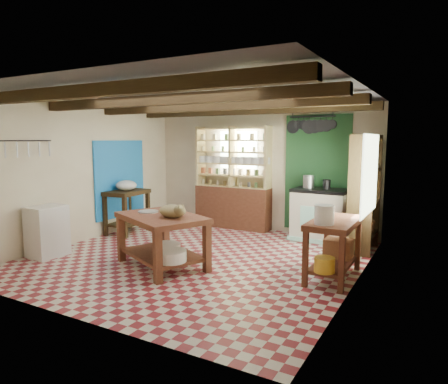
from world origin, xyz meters
The scene contains 30 objects.
floor centered at (0.00, 0.00, -0.01)m, with size 5.00×5.00×0.02m, color maroon.
ceiling centered at (0.00, 0.00, 2.60)m, with size 5.00×5.00×0.02m, color #4F4F54.
wall_back centered at (0.00, 2.50, 1.30)m, with size 5.00×0.04×2.60m, color beige.
wall_front centered at (0.00, -2.50, 1.30)m, with size 5.00×0.04×2.60m, color beige.
wall_left centered at (-2.50, 0.00, 1.30)m, with size 0.04×5.00×2.60m, color beige.
wall_right centered at (2.50, 0.00, 1.30)m, with size 0.04×5.00×2.60m, color beige.
ceiling_beams centered at (0.00, 0.00, 2.48)m, with size 5.00×3.80×0.15m, color #342512.
blue_wall_patch centered at (-2.47, 0.90, 1.10)m, with size 0.04×1.40×1.60m, color blue.
green_wall_patch centered at (1.25, 2.47, 1.25)m, with size 1.30×0.04×2.30m, color #1E4D27.
window_back centered at (-0.50, 2.48, 1.70)m, with size 0.90×0.02×0.80m, color silver.
window_right centered at (2.48, 1.00, 1.40)m, with size 0.02×1.30×1.20m, color silver.
utensil_rail centered at (-2.44, -1.20, 1.78)m, with size 0.06×0.90×0.28m, color black.
pot_rack centered at (1.25, 2.05, 2.18)m, with size 0.86×0.12×0.36m, color black.
shelving_unit centered at (-0.55, 2.31, 1.10)m, with size 1.70×0.34×2.20m, color #DCC17F.
tall_rack centered at (2.28, 1.80, 1.00)m, with size 0.40×0.86×2.00m, color #342512.
work_table centered at (-0.22, -0.61, 0.40)m, with size 1.40×0.93×0.79m, color brown.
stove centered at (1.43, 2.15, 0.50)m, with size 1.02×0.68×0.99m, color beige.
prep_table centered at (-2.20, 0.79, 0.44)m, with size 0.60×0.88×0.89m, color #342512.
white_cabinet centered at (-2.22, -1.09, 0.42)m, with size 0.46×0.56×0.84m, color silver.
right_counter centered at (2.18, 0.14, 0.41)m, with size 0.58×1.15×0.82m, color brown.
cat centered at (0.03, -0.66, 0.89)m, with size 0.42×0.32×0.19m, color #9B8A5A.
steel_tray centered at (-0.55, -0.51, 0.80)m, with size 0.32×0.32×0.02m, color #B3B3BB.
basin_large centered at (-0.15, -0.58, 0.28)m, with size 0.42×0.42×0.15m, color silver.
basin_small centered at (0.15, -0.88, 0.29)m, with size 0.45×0.45×0.16m, color silver.
kettle_left centered at (1.18, 2.16, 1.12)m, with size 0.21×0.21×0.24m, color #B3B3BB.
kettle_right centered at (1.53, 2.15, 1.08)m, with size 0.14×0.14×0.18m, color black.
enamel_bowl centered at (-2.20, 0.79, 0.99)m, with size 0.42×0.42×0.21m, color silver.
white_bucket centered at (2.13, -0.21, 0.95)m, with size 0.25×0.25×0.25m, color silver.
wicker_basket centered at (2.18, 0.44, 0.35)m, with size 0.38×0.31×0.27m, color #A86C43.
yellow_tub centered at (2.18, -0.31, 0.32)m, with size 0.27×0.27×0.19m, color gold.
Camera 1 is at (3.47, -5.29, 1.92)m, focal length 32.00 mm.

